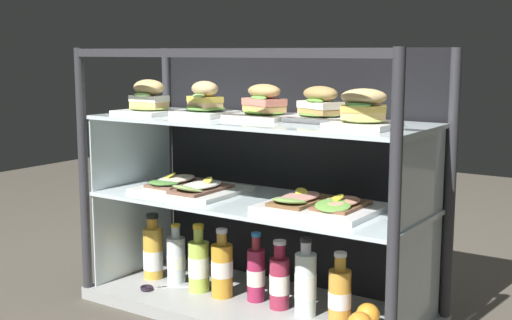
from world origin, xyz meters
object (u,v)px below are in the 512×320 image
juice_bottle_front_left_end (153,253)px  orange_fruit_beside_bottles (368,315)px  plated_roll_sandwich_mid_left (205,103)px  plated_roll_sandwich_near_left_corner (363,113)px  juice_bottle_back_right (222,268)px  kitchen_scissors (153,288)px  juice_bottle_near_post (340,295)px  plated_roll_sandwich_far_left (264,105)px  open_sandwich_tray_far_left (188,187)px  plated_roll_sandwich_near_right_corner (320,107)px  juice_bottle_front_second (254,274)px  juice_bottle_back_center (279,281)px  juice_bottle_back_left (199,265)px  juice_bottle_front_fourth (176,259)px  plated_roll_sandwich_mid_right (149,101)px  juice_bottle_tucked_behind (306,283)px  open_sandwich_tray_mid_right (319,205)px

juice_bottle_front_left_end → orange_fruit_beside_bottles: (0.84, 0.02, -0.06)m
plated_roll_sandwich_mid_left → orange_fruit_beside_bottles: 0.85m
plated_roll_sandwich_near_left_corner → juice_bottle_back_right: (-0.51, 0.02, -0.54)m
plated_roll_sandwich_near_left_corner → orange_fruit_beside_bottles: size_ratio=2.47×
plated_roll_sandwich_mid_left → plated_roll_sandwich_near_left_corner: plated_roll_sandwich_mid_left is taller
kitchen_scissors → juice_bottle_near_post: bearing=7.6°
plated_roll_sandwich_far_left → open_sandwich_tray_far_left: size_ratio=0.58×
plated_roll_sandwich_near_right_corner → juice_bottle_front_second: bearing=-165.9°
plated_roll_sandwich_far_left → juice_bottle_back_center: plated_roll_sandwich_far_left is taller
juice_bottle_front_second → juice_bottle_back_right: bearing=-165.7°
plated_roll_sandwich_near_left_corner → juice_bottle_back_center: 0.63m
plated_roll_sandwich_near_left_corner → kitchen_scissors: 0.99m
plated_roll_sandwich_mid_left → juice_bottle_back_left: plated_roll_sandwich_mid_left is taller
juice_bottle_front_fourth → orange_fruit_beside_bottles: (0.73, 0.02, -0.05)m
juice_bottle_front_second → open_sandwich_tray_far_left: bearing=-175.6°
plated_roll_sandwich_mid_right → plated_roll_sandwich_far_left: (0.41, 0.08, -0.00)m
plated_roll_sandwich_near_right_corner → juice_bottle_front_fourth: (-0.53, -0.06, -0.56)m
plated_roll_sandwich_near_left_corner → juice_bottle_back_right: plated_roll_sandwich_near_left_corner is taller
plated_roll_sandwich_mid_left → plated_roll_sandwich_near_right_corner: size_ratio=0.98×
orange_fruit_beside_bottles → plated_roll_sandwich_far_left: bearing=176.1°
juice_bottle_front_fourth → juice_bottle_front_second: bearing=1.5°
plated_roll_sandwich_mid_right → orange_fruit_beside_bottles: (0.80, 0.06, -0.61)m
plated_roll_sandwich_near_left_corner → kitchen_scissors: (-0.75, -0.06, -0.64)m
juice_bottle_tucked_behind → plated_roll_sandwich_far_left: bearing=164.4°
juice_bottle_front_left_end → juice_bottle_near_post: size_ratio=1.08×
juice_bottle_back_left → orange_fruit_beside_bottles: 0.62m
plated_roll_sandwich_near_right_corner → kitchen_scissors: plated_roll_sandwich_near_right_corner is taller
juice_bottle_back_left → juice_bottle_tucked_behind: 0.41m
plated_roll_sandwich_near_left_corner → open_sandwich_tray_far_left: plated_roll_sandwich_near_left_corner is taller
plated_roll_sandwich_far_left → juice_bottle_back_left: plated_roll_sandwich_far_left is taller
orange_fruit_beside_bottles → kitchen_scissors: orange_fruit_beside_bottles is taller
open_sandwich_tray_far_left → orange_fruit_beside_bottles: 0.73m
plated_roll_sandwich_near_left_corner → juice_bottle_front_left_end: (-0.83, 0.04, -0.55)m
plated_roll_sandwich_near_right_corner → juice_bottle_near_post: 0.57m
plated_roll_sandwich_near_right_corner → juice_bottle_back_center: bearing=-148.1°
juice_bottle_near_post → kitchen_scissors: 0.68m
juice_bottle_front_left_end → juice_bottle_back_left: bearing=-4.1°
juice_bottle_back_right → juice_bottle_front_second: 0.11m
juice_bottle_front_left_end → juice_bottle_back_left: 0.22m
plated_roll_sandwich_far_left → juice_bottle_tucked_behind: 0.57m
plated_roll_sandwich_near_right_corner → juice_bottle_back_left: bearing=-169.1°
juice_bottle_front_fourth → kitchen_scissors: bearing=-105.3°
juice_bottle_back_right → juice_bottle_front_left_end: bearing=177.1°
juice_bottle_back_left → orange_fruit_beside_bottles: (0.61, 0.04, -0.06)m
plated_roll_sandwich_mid_right → open_sandwich_tray_far_left: size_ratio=0.56×
juice_bottle_back_right → juice_bottle_near_post: juice_bottle_back_right is taller
plated_roll_sandwich_near_left_corner → plated_roll_sandwich_mid_right: bearing=-179.8°
plated_roll_sandwich_near_left_corner → open_sandwich_tray_mid_right: 0.32m
plated_roll_sandwich_near_left_corner → open_sandwich_tray_mid_right: (-0.15, 0.03, -0.29)m
juice_bottle_near_post → juice_bottle_front_fourth: bearing=179.5°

